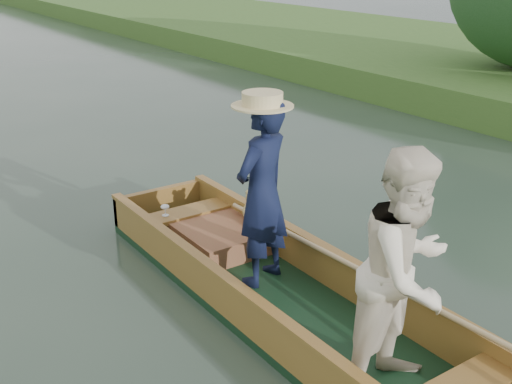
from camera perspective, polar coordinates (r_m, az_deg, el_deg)
ground at (r=5.47m, az=3.64°, el=-11.21°), size 120.00×120.00×0.00m
punt at (r=5.04m, az=5.54°, el=-6.26°), size 1.14×5.10×1.79m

